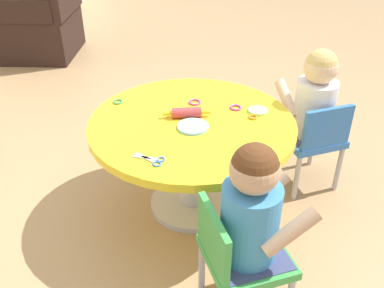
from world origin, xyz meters
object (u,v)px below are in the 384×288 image
child_chair_right (313,138)px  craft_scissors (152,160)px  rolling_pin (187,113)px  craft_table (192,140)px  armchair_dark (41,22)px  seated_child_right (315,97)px  child_chair_left (238,257)px  seated_child_left (252,208)px

child_chair_right → craft_scissors: bearing=143.8°
rolling_pin → craft_scissors: bearing=-178.8°
rolling_pin → craft_table: bearing=-124.3°
armchair_dark → rolling_pin: size_ratio=4.22×
seated_child_right → armchair_dark: bearing=67.0°
seated_child_right → rolling_pin: (-0.41, 0.55, 0.01)m
craft_table → armchair_dark: 2.66m
seated_child_right → rolling_pin: size_ratio=2.36×
craft_table → child_chair_left: 0.68m
rolling_pin → seated_child_left: bearing=-139.3°
craft_table → child_chair_right: size_ratio=1.84×
child_chair_right → armchair_dark: armchair_dark is taller
seated_child_right → craft_table: bearing=130.8°
seated_child_left → armchair_dark: bearing=51.0°
craft_table → seated_child_left: bearing=-140.3°
seated_child_left → armchair_dark: size_ratio=0.56×
seated_child_right → seated_child_left: bearing=175.2°
child_chair_left → seated_child_right: size_ratio=1.05×
armchair_dark → craft_scissors: (-1.93, -2.12, 0.21)m
seated_child_right → child_chair_right: bearing=-139.6°
armchair_dark → craft_scissors: size_ratio=6.65×
child_chair_left → craft_scissors: child_chair_left is taller
rolling_pin → craft_scissors: rolling_pin is taller
child_chair_right → craft_table: bearing=127.4°
child_chair_left → seated_child_right: bearing=-6.4°
seated_child_left → child_chair_right: (0.93, -0.11, -0.23)m
child_chair_left → seated_child_left: seated_child_left is taller
craft_table → child_chair_left: child_chair_left is taller
child_chair_left → armchair_dark: size_ratio=0.59×
seated_child_right → rolling_pin: seated_child_right is taller
seated_child_left → child_chair_right: bearing=-6.5°
seated_child_left → seated_child_right: size_ratio=1.00×
seated_child_right → armchair_dark: 2.90m
rolling_pin → craft_scissors: 0.39m
child_chair_left → rolling_pin: 0.75m
craft_table → craft_scissors: size_ratio=7.18×
craft_table → craft_scissors: (-0.36, 0.03, 0.11)m
rolling_pin → child_chair_right: bearing=-56.2°
child_chair_right → seated_child_left: bearing=173.5°
rolling_pin → craft_scissors: size_ratio=1.57×
craft_scissors → craft_table: bearing=-4.7°
child_chair_right → craft_scissors: child_chair_right is taller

